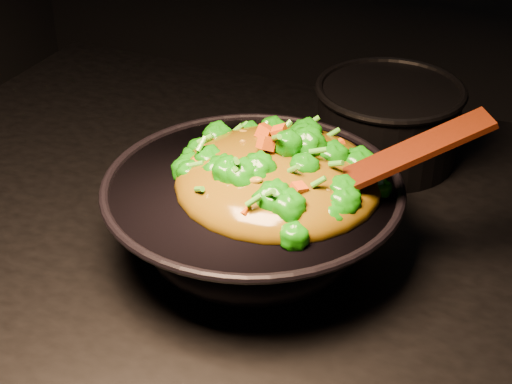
% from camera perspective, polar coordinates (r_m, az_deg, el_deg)
% --- Properties ---
extents(wok, '(0.46, 0.46, 0.10)m').
position_cam_1_polar(wok, '(0.97, -0.24, -2.02)').
color(wok, black).
rests_on(wok, stovetop).
extents(stir_fry, '(0.29, 0.29, 0.09)m').
position_cam_1_polar(stir_fry, '(0.93, 1.68, 2.85)').
color(stir_fry, '#167808').
rests_on(stir_fry, wok).
extents(spatula, '(0.24, 0.18, 0.11)m').
position_cam_1_polar(spatula, '(0.90, 8.74, 1.78)').
color(spatula, '#3A1B06').
rests_on(spatula, wok).
extents(back_pot, '(0.23, 0.23, 0.12)m').
position_cam_1_polar(back_pot, '(1.19, 9.54, 5.02)').
color(back_pot, black).
rests_on(back_pot, stovetop).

